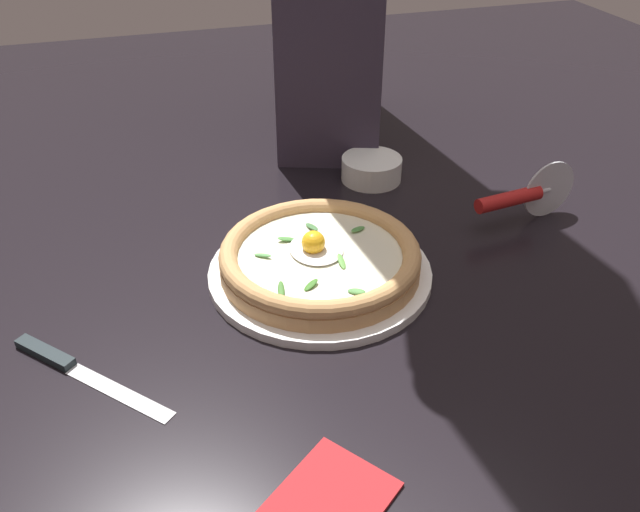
% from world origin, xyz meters
% --- Properties ---
extents(ground_plane, '(2.40, 2.40, 0.03)m').
position_xyz_m(ground_plane, '(0.00, 0.00, -0.01)').
color(ground_plane, black).
rests_on(ground_plane, ground).
extents(pizza_plate, '(0.29, 0.29, 0.01)m').
position_xyz_m(pizza_plate, '(0.03, -0.04, 0.01)').
color(pizza_plate, white).
rests_on(pizza_plate, ground).
extents(pizza, '(0.26, 0.26, 0.05)m').
position_xyz_m(pizza, '(0.03, -0.04, 0.03)').
color(pizza, tan).
rests_on(pizza, pizza_plate).
extents(side_bowl, '(0.10, 0.10, 0.04)m').
position_xyz_m(side_bowl, '(-0.21, 0.12, 0.02)').
color(side_bowl, white).
rests_on(side_bowl, ground).
extents(pizza_cutter, '(0.04, 0.17, 0.09)m').
position_xyz_m(pizza_cutter, '(-0.02, 0.28, 0.04)').
color(pizza_cutter, silver).
rests_on(pizza_cutter, ground).
extents(table_knife, '(0.18, 0.16, 0.01)m').
position_xyz_m(table_knife, '(0.11, -0.36, 0.00)').
color(table_knife, silver).
rests_on(table_knife, ground).
extents(folded_napkin, '(0.16, 0.17, 0.01)m').
position_xyz_m(folded_napkin, '(0.37, -0.14, 0.00)').
color(folded_napkin, '#A42024').
rests_on(folded_napkin, ground).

